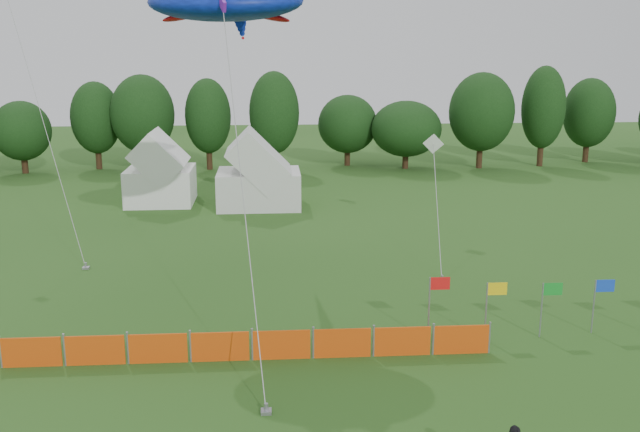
{
  "coord_description": "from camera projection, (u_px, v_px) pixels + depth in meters",
  "views": [
    {
      "loc": [
        -1.45,
        -14.18,
        10.02
      ],
      "look_at": [
        0.0,
        6.0,
        5.2
      ],
      "focal_mm": 40.0,
      "sensor_mm": 36.0,
      "label": 1
    }
  ],
  "objects": [
    {
      "name": "treeline",
      "position": [
        306.0,
        119.0,
        58.92
      ],
      "size": [
        104.57,
        8.78,
        8.36
      ],
      "color": "#382314",
      "rests_on": "ground"
    },
    {
      "name": "tent_left",
      "position": [
        160.0,
        174.0,
        46.43
      ],
      "size": [
        4.31,
        4.31,
        3.8
      ],
      "color": "white",
      "rests_on": "ground"
    },
    {
      "name": "tent_right",
      "position": [
        259.0,
        177.0,
        45.43
      ],
      "size": [
        5.34,
        4.27,
        3.77
      ],
      "color": "silver",
      "rests_on": "ground"
    },
    {
      "name": "barrier_fence",
      "position": [
        220.0,
        347.0,
        23.19
      ],
      "size": [
        17.9,
        0.06,
        1.0
      ],
      "color": "#DA480C",
      "rests_on": "ground"
    },
    {
      "name": "flag_row",
      "position": [
        570.0,
        299.0,
        25.05
      ],
      "size": [
        10.73,
        0.35,
        2.29
      ],
      "color": "gray",
      "rests_on": "ground"
    },
    {
      "name": "stingray_kite",
      "position": [
        227.0,
        2.0,
        27.58
      ],
      "size": [
        6.56,
        18.4,
        12.79
      ],
      "color": "#0E2BCA",
      "rests_on": "ground"
    },
    {
      "name": "small_kite_white",
      "position": [
        436.0,
        181.0,
        35.96
      ],
      "size": [
        2.03,
        8.57,
        5.52
      ],
      "color": "white",
      "rests_on": "ground"
    },
    {
      "name": "small_kite_dark",
      "position": [
        40.0,
        112.0,
        34.33
      ],
      "size": [
        4.99,
        6.25,
        13.13
      ],
      "color": "black",
      "rests_on": "ground"
    }
  ]
}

